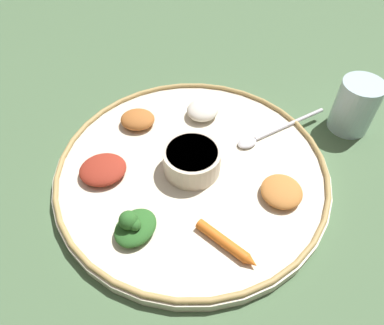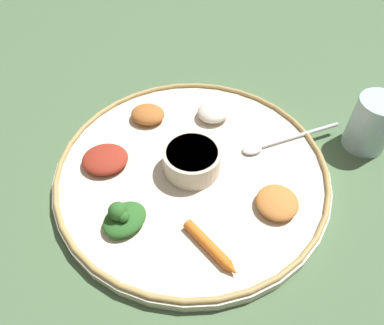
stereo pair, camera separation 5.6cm
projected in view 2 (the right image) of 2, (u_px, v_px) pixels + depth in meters
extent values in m
plane|color=#4C6B47|center=(192.00, 176.00, 0.58)|extent=(2.40, 2.40, 0.00)
cylinder|color=beige|center=(192.00, 172.00, 0.58)|extent=(0.43, 0.43, 0.02)
torus|color=tan|center=(192.00, 168.00, 0.57)|extent=(0.42, 0.42, 0.01)
cylinder|color=beige|center=(192.00, 160.00, 0.55)|extent=(0.09, 0.09, 0.04)
cylinder|color=#99471E|center=(192.00, 153.00, 0.54)|extent=(0.08, 0.08, 0.01)
ellipsoid|color=silver|center=(252.00, 149.00, 0.59)|extent=(0.04, 0.03, 0.01)
cylinder|color=silver|center=(300.00, 135.00, 0.61)|extent=(0.15, 0.03, 0.01)
ellipsoid|color=#2D6628|center=(125.00, 219.00, 0.50)|extent=(0.07, 0.07, 0.02)
sphere|color=#2D6628|center=(123.00, 217.00, 0.48)|extent=(0.02, 0.02, 0.02)
sphere|color=#2D6628|center=(118.00, 211.00, 0.48)|extent=(0.03, 0.03, 0.03)
cylinder|color=orange|center=(207.00, 243.00, 0.48)|extent=(0.03, 0.08, 0.01)
cone|color=orange|center=(233.00, 270.00, 0.45)|extent=(0.02, 0.02, 0.01)
ellipsoid|color=#B2662D|center=(148.00, 114.00, 0.63)|extent=(0.08, 0.08, 0.02)
ellipsoid|color=#C67A38|center=(277.00, 202.00, 0.52)|extent=(0.09, 0.09, 0.02)
ellipsoid|color=maroon|center=(105.00, 159.00, 0.57)|extent=(0.09, 0.09, 0.02)
ellipsoid|color=silver|center=(213.00, 112.00, 0.64)|extent=(0.06, 0.06, 0.03)
cylinder|color=silver|center=(372.00, 124.00, 0.59)|extent=(0.07, 0.07, 0.09)
cylinder|color=tan|center=(367.00, 133.00, 0.61)|extent=(0.06, 0.06, 0.05)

